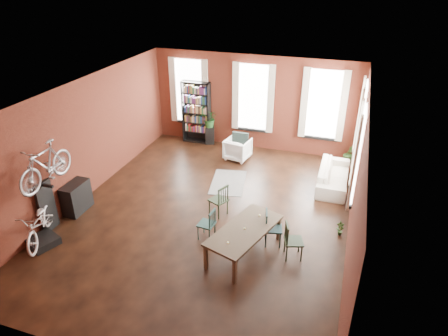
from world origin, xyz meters
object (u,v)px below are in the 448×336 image
at_px(white_armchair, 238,148).
at_px(bicycle_floor, 36,209).
at_px(bookshelf, 196,113).
at_px(cream_sofa, 334,172).
at_px(dining_table, 244,241).
at_px(plant_stand, 210,135).
at_px(dining_chair_a, 206,224).
at_px(dining_chair_c, 294,241).
at_px(dining_chair_b, 218,200).
at_px(bike_trainer, 43,241).
at_px(dining_chair_d, 273,228).
at_px(console_table, 76,197).

relative_size(white_armchair, bicycle_floor, 0.48).
xyz_separation_m(bookshelf, cream_sofa, (4.95, -1.70, -0.69)).
relative_size(dining_table, plant_stand, 3.06).
xyz_separation_m(dining_chair_a, dining_chair_c, (2.05, -0.04, 0.04)).
xyz_separation_m(dining_chair_c, white_armchair, (-2.58, 4.36, -0.04)).
distance_m(dining_table, bicycle_floor, 4.66).
distance_m(dining_chair_a, plant_stand, 5.54).
bearing_deg(plant_stand, dining_chair_b, -66.95).
relative_size(dining_chair_c, bike_trainer, 1.42).
xyz_separation_m(plant_stand, bicycle_floor, (-1.62, -6.67, 0.67)).
bearing_deg(dining_chair_d, dining_chair_a, 86.79).
xyz_separation_m(console_table, bicycle_floor, (0.15, -1.47, 0.58)).
distance_m(dining_chair_b, console_table, 3.69).
height_order(cream_sofa, bicycle_floor, bicycle_floor).
bearing_deg(bicycle_floor, dining_chair_d, -4.86).
bearing_deg(dining_chair_b, dining_chair_d, 89.42).
height_order(dining_chair_a, cream_sofa, cream_sofa).
relative_size(bookshelf, bicycle_floor, 1.36).
relative_size(cream_sofa, console_table, 2.60).
xyz_separation_m(dining_table, white_armchair, (-1.53, 4.59, 0.05)).
distance_m(bookshelf, console_table, 5.40).
relative_size(dining_chair_c, dining_chair_d, 1.00).
xyz_separation_m(bookshelf, console_table, (-1.28, -5.20, -0.70)).
bearing_deg(dining_chair_c, dining_chair_d, 40.54).
relative_size(dining_table, bike_trainer, 3.21).
distance_m(dining_table, white_armchair, 4.84).
bearing_deg(plant_stand, cream_sofa, -20.85).
height_order(dining_table, white_armchair, white_armchair).
relative_size(dining_chair_c, console_table, 1.07).
xyz_separation_m(dining_table, dining_chair_b, (-1.05, 1.29, 0.10)).
height_order(cream_sofa, plant_stand, cream_sofa).
distance_m(dining_chair_b, dining_chair_c, 2.36).
bearing_deg(bicycle_floor, dining_chair_c, -9.64).
relative_size(bike_trainer, console_table, 0.75).
distance_m(white_armchair, console_table, 5.29).
bearing_deg(bike_trainer, white_armchair, 62.68).
height_order(dining_chair_a, dining_chair_b, dining_chair_b).
bearing_deg(plant_stand, console_table, -108.77).
distance_m(white_armchair, cream_sofa, 3.25).
distance_m(bookshelf, white_armchair, 2.14).
relative_size(dining_chair_b, bike_trainer, 1.44).
bearing_deg(dining_chair_a, console_table, -84.64).
bearing_deg(bookshelf, dining_chair_c, -50.23).
xyz_separation_m(dining_chair_b, bicycle_floor, (-3.41, -2.47, 0.55)).
xyz_separation_m(console_table, plant_stand, (1.77, 5.20, -0.08)).
relative_size(cream_sofa, bicycle_floor, 1.29).
relative_size(dining_chair_b, bookshelf, 0.40).
bearing_deg(console_table, dining_chair_b, 15.69).
bearing_deg(bookshelf, console_table, -103.83).
distance_m(dining_chair_a, white_armchair, 4.36).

